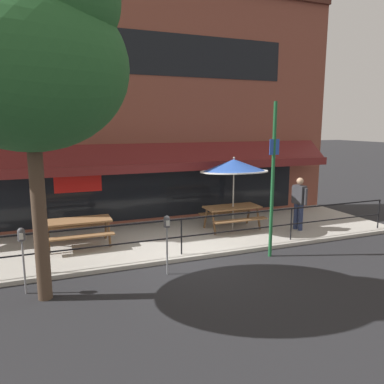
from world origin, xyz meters
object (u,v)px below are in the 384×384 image
at_px(picnic_table_centre, 232,211).
at_px(patio_umbrella_centre, 234,166).
at_px(pedestrian_walking, 299,201).
at_px(street_sign_pole, 273,179).
at_px(parking_meter_near, 22,241).
at_px(parking_meter_far, 167,227).
at_px(street_tree_curbside, 34,55).
at_px(picnic_table_left, 78,225).

height_order(picnic_table_centre, patio_umbrella_centre, patio_umbrella_centre).
bearing_deg(picnic_table_centre, pedestrian_walking, -22.81).
distance_m(pedestrian_walking, street_sign_pole, 2.82).
distance_m(parking_meter_near, parking_meter_far, 3.06).
distance_m(parking_meter_near, street_tree_curbside, 3.62).
distance_m(picnic_table_centre, pedestrian_walking, 2.17).
bearing_deg(parking_meter_far, picnic_table_centre, 40.32).
distance_m(picnic_table_left, parking_meter_near, 2.85).
height_order(street_sign_pole, street_tree_curbside, street_tree_curbside).
bearing_deg(street_tree_curbside, pedestrian_walking, 15.47).
height_order(patio_umbrella_centre, parking_meter_near, patio_umbrella_centre).
xyz_separation_m(picnic_table_centre, pedestrian_walking, (1.98, -0.83, 0.35)).
bearing_deg(pedestrian_walking, picnic_table_centre, 157.19).
relative_size(picnic_table_left, street_tree_curbside, 0.27).
height_order(picnic_table_left, picnic_table_centre, same).
bearing_deg(picnic_table_centre, street_tree_curbside, -152.44).
height_order(picnic_table_left, patio_umbrella_centre, patio_umbrella_centre).
relative_size(parking_meter_near, street_sign_pole, 0.35).
bearing_deg(parking_meter_near, patio_umbrella_centre, 21.66).
xyz_separation_m(picnic_table_left, street_tree_curbside, (-0.81, -2.96, 4.00)).
bearing_deg(parking_meter_near, street_sign_pole, 0.62).
distance_m(street_sign_pole, street_tree_curbside, 6.13).
height_order(picnic_table_left, street_tree_curbside, street_tree_curbside).
relative_size(parking_meter_far, street_tree_curbside, 0.21).
relative_size(parking_meter_near, street_tree_curbside, 0.21).
relative_size(picnic_table_centre, street_sign_pole, 0.44).
relative_size(picnic_table_centre, parking_meter_near, 1.27).
bearing_deg(picnic_table_centre, patio_umbrella_centre, -90.00).
relative_size(pedestrian_walking, street_tree_curbside, 0.26).
relative_size(picnic_table_centre, parking_meter_far, 1.27).
distance_m(patio_umbrella_centre, street_sign_pole, 2.37).
xyz_separation_m(patio_umbrella_centre, pedestrian_walking, (1.98, -0.78, -1.12)).
bearing_deg(picnic_table_centre, parking_meter_far, -139.68).
relative_size(picnic_table_centre, patio_umbrella_centre, 0.76).
bearing_deg(parking_meter_far, picnic_table_left, 124.19).
relative_size(picnic_table_left, parking_meter_near, 1.27).
height_order(parking_meter_near, street_sign_pole, street_sign_pole).
bearing_deg(parking_meter_near, picnic_table_left, 62.75).
height_order(picnic_table_centre, street_tree_curbside, street_tree_curbside).
relative_size(picnic_table_left, patio_umbrella_centre, 0.76).
bearing_deg(picnic_table_left, pedestrian_walking, -7.17).
bearing_deg(pedestrian_walking, picnic_table_left, 172.83).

